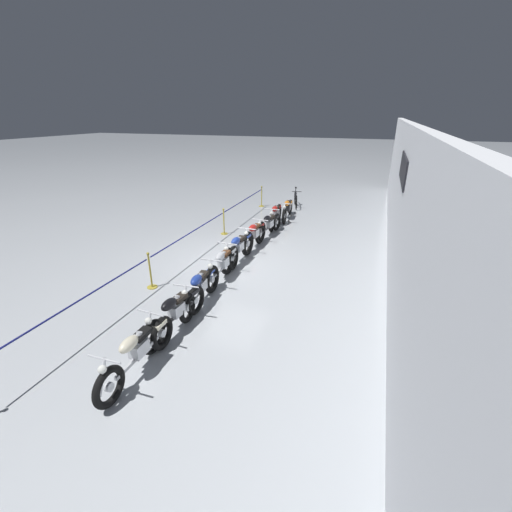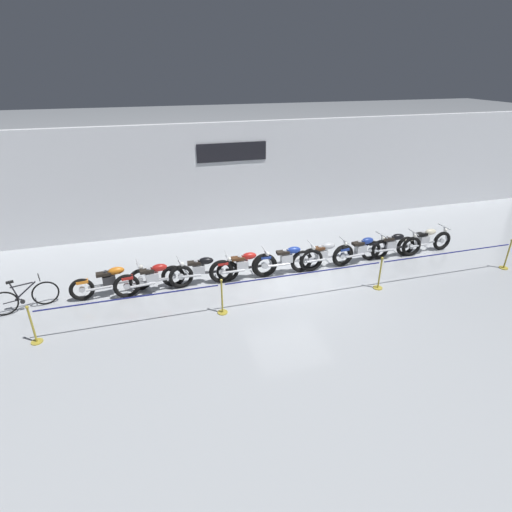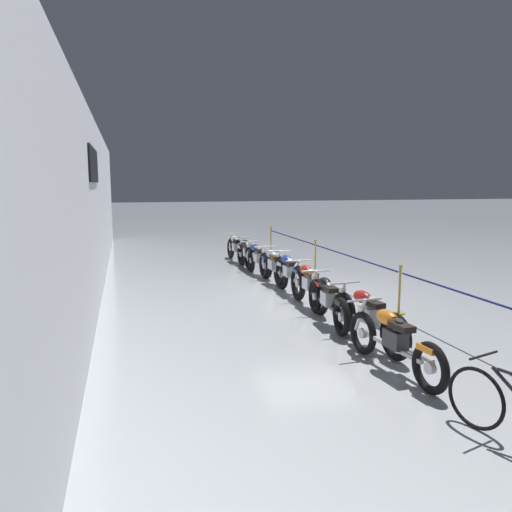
% 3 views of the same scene
% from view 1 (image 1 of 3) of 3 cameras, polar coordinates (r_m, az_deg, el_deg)
% --- Properties ---
extents(ground_plane, '(120.00, 120.00, 0.00)m').
position_cam_1_polar(ground_plane, '(11.29, -5.07, -0.71)').
color(ground_plane, '#B2B7BC').
extents(back_wall, '(28.00, 0.29, 4.20)m').
position_cam_1_polar(back_wall, '(9.71, 23.42, 6.70)').
color(back_wall, white).
rests_on(back_wall, ground).
extents(motorcycle_orange_0, '(2.33, 0.62, 0.93)m').
position_cam_1_polar(motorcycle_orange_0, '(15.66, 5.25, 7.80)').
color(motorcycle_orange_0, black).
rests_on(motorcycle_orange_0, ground).
extents(motorcycle_red_1, '(2.34, 0.62, 0.96)m').
position_cam_1_polar(motorcycle_red_1, '(14.59, 3.24, 6.80)').
color(motorcycle_red_1, black).
rests_on(motorcycle_red_1, ground).
extents(motorcycle_black_2, '(2.38, 0.62, 0.93)m').
position_cam_1_polar(motorcycle_black_2, '(13.28, 2.12, 5.12)').
color(motorcycle_black_2, black).
rests_on(motorcycle_black_2, ground).
extents(motorcycle_red_3, '(2.19, 0.62, 0.96)m').
position_cam_1_polar(motorcycle_red_3, '(12.11, -0.29, 3.44)').
color(motorcycle_red_3, black).
rests_on(motorcycle_red_3, ground).
extents(motorcycle_blue_4, '(2.41, 0.62, 0.99)m').
position_cam_1_polar(motorcycle_blue_4, '(10.84, -3.00, 1.10)').
color(motorcycle_blue_4, black).
rests_on(motorcycle_blue_4, ground).
extents(motorcycle_silver_5, '(2.27, 0.62, 0.96)m').
position_cam_1_polar(motorcycle_silver_5, '(9.79, -5.57, -1.52)').
color(motorcycle_silver_5, black).
rests_on(motorcycle_silver_5, ground).
extents(motorcycle_blue_6, '(2.25, 0.62, 0.94)m').
position_cam_1_polar(motorcycle_blue_6, '(8.62, -9.35, -5.39)').
color(motorcycle_blue_6, black).
rests_on(motorcycle_blue_6, ground).
extents(motorcycle_black_7, '(2.28, 0.62, 0.94)m').
position_cam_1_polar(motorcycle_black_7, '(7.73, -13.33, -9.26)').
color(motorcycle_black_7, black).
rests_on(motorcycle_black_7, ground).
extents(motorcycle_cream_8, '(2.26, 0.62, 0.93)m').
position_cam_1_polar(motorcycle_cream_8, '(6.80, -19.18, -15.02)').
color(motorcycle_cream_8, black).
rests_on(motorcycle_cream_8, ground).
extents(bicycle, '(1.67, 0.64, 0.96)m').
position_cam_1_polar(bicycle, '(17.86, 6.63, 9.37)').
color(bicycle, black).
rests_on(bicycle, ground).
extents(stanchion_far_left, '(14.25, 0.28, 1.05)m').
position_cam_1_polar(stanchion_far_left, '(12.73, -7.18, 5.63)').
color(stanchion_far_left, gold).
rests_on(stanchion_far_left, ground).
extents(stanchion_mid_left, '(0.28, 0.28, 1.05)m').
position_cam_1_polar(stanchion_mid_left, '(13.65, -5.36, 5.09)').
color(stanchion_mid_left, gold).
rests_on(stanchion_mid_left, ground).
extents(stanchion_mid_right, '(0.28, 0.28, 1.05)m').
position_cam_1_polar(stanchion_mid_right, '(9.81, -17.13, -3.18)').
color(stanchion_mid_right, gold).
rests_on(stanchion_mid_right, ground).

